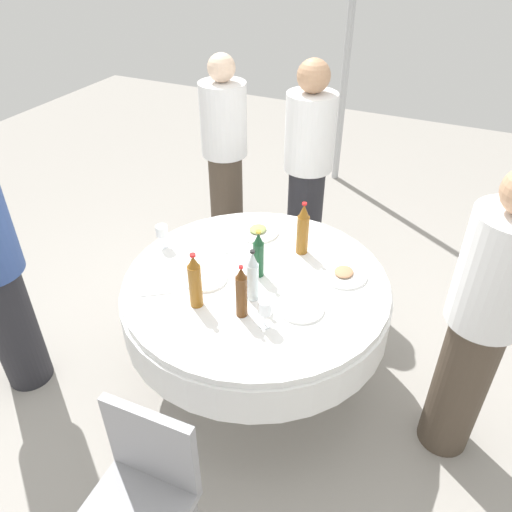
% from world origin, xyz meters
% --- Properties ---
extents(ground_plane, '(10.00, 10.00, 0.00)m').
position_xyz_m(ground_plane, '(0.00, 0.00, 0.00)').
color(ground_plane, gray).
extents(dining_table, '(1.47, 1.47, 0.74)m').
position_xyz_m(dining_table, '(0.00, 0.00, 0.59)').
color(dining_table, white).
rests_on(dining_table, ground_plane).
extents(bottle_brown_near, '(0.06, 0.06, 0.30)m').
position_xyz_m(bottle_brown_near, '(-0.28, -0.05, 0.88)').
color(bottle_brown_near, '#593314').
rests_on(bottle_brown_near, dining_table).
extents(bottle_clear_east, '(0.06, 0.06, 0.30)m').
position_xyz_m(bottle_clear_east, '(-0.15, -0.05, 0.88)').
color(bottle_clear_east, silver).
rests_on(bottle_clear_east, dining_table).
extents(bottle_dark_green_inner, '(0.06, 0.06, 0.29)m').
position_xyz_m(bottle_dark_green_inner, '(0.04, 0.01, 0.87)').
color(bottle_dark_green_inner, '#194728').
rests_on(bottle_dark_green_inner, dining_table).
extents(bottle_amber_rear, '(0.07, 0.07, 0.31)m').
position_xyz_m(bottle_amber_rear, '(-0.31, 0.19, 0.89)').
color(bottle_amber_rear, '#8C5619').
rests_on(bottle_amber_rear, dining_table).
extents(bottle_amber_mid, '(0.07, 0.07, 0.33)m').
position_xyz_m(bottle_amber_mid, '(0.35, -0.13, 0.89)').
color(bottle_amber_mid, '#8C5619').
rests_on(bottle_amber_mid, dining_table).
extents(wine_glass_rear, '(0.07, 0.07, 0.14)m').
position_xyz_m(wine_glass_rear, '(0.06, 0.63, 0.84)').
color(wine_glass_rear, white).
rests_on(wine_glass_rear, dining_table).
extents(wine_glass_mid, '(0.07, 0.07, 0.15)m').
position_xyz_m(wine_glass_mid, '(-0.31, -0.19, 0.85)').
color(wine_glass_mid, white).
rests_on(wine_glass_mid, dining_table).
extents(plate_right, '(0.26, 0.26, 0.04)m').
position_xyz_m(plate_right, '(0.43, 0.19, 0.75)').
color(plate_right, white).
rests_on(plate_right, dining_table).
extents(plate_left, '(0.23, 0.23, 0.02)m').
position_xyz_m(plate_left, '(-0.12, -0.31, 0.75)').
color(plate_left, white).
rests_on(plate_left, dining_table).
extents(plate_north, '(0.24, 0.24, 0.02)m').
position_xyz_m(plate_north, '(-0.11, 0.25, 0.75)').
color(plate_north, white).
rests_on(plate_north, dining_table).
extents(plate_outer, '(0.26, 0.26, 0.04)m').
position_xyz_m(plate_outer, '(0.23, -0.42, 0.75)').
color(plate_outer, white).
rests_on(plate_outer, dining_table).
extents(knife_east, '(0.12, 0.16, 0.00)m').
position_xyz_m(knife_east, '(-0.34, 0.43, 0.74)').
color(knife_east, silver).
rests_on(knife_east, dining_table).
extents(spoon_inner, '(0.03, 0.18, 0.00)m').
position_xyz_m(spoon_inner, '(0.16, 0.20, 0.74)').
color(spoon_inner, silver).
rests_on(spoon_inner, dining_table).
extents(person_east, '(0.34, 0.34, 1.62)m').
position_xyz_m(person_east, '(0.01, -1.12, 0.85)').
color(person_east, '#4C3F33').
rests_on(person_east, ground_plane).
extents(person_inner, '(0.34, 0.34, 1.63)m').
position_xyz_m(person_inner, '(1.13, 0.13, 0.85)').
color(person_inner, '#26262B').
rests_on(person_inner, ground_plane).
extents(person_rear, '(0.34, 0.34, 1.59)m').
position_xyz_m(person_rear, '(1.14, 0.79, 0.83)').
color(person_rear, '#4C3F33').
rests_on(person_rear, ground_plane).
extents(chair_south, '(0.41, 0.41, 0.87)m').
position_xyz_m(chair_south, '(-1.15, -0.04, 0.52)').
color(chair_south, '#99999E').
rests_on(chair_south, ground_plane).
extents(tent_pole_secondary, '(0.07, 0.07, 2.46)m').
position_xyz_m(tent_pole_secondary, '(2.84, 0.38, 1.23)').
color(tent_pole_secondary, '#B2B5B7').
rests_on(tent_pole_secondary, ground_plane).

